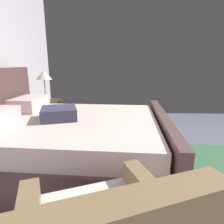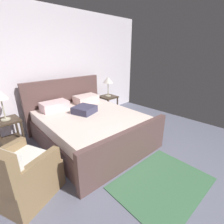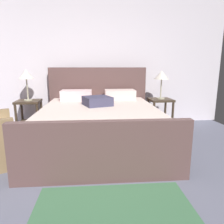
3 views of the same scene
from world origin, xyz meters
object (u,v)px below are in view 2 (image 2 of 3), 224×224
at_px(nightstand_left, 8,129).
at_px(armchair, 20,175).
at_px(bed, 89,126).
at_px(table_lamp_left, 0,96).
at_px(nightstand_right, 108,103).
at_px(table_lamp_right, 108,81).

relative_size(nightstand_left, armchair, 0.63).
bearing_deg(bed, table_lamp_left, 145.42).
distance_m(nightstand_right, nightstand_left, 2.56).
bearing_deg(nightstand_right, bed, -149.44).
bearing_deg(nightstand_left, table_lamp_right, -2.92).
height_order(bed, table_lamp_right, bed).
xyz_separation_m(bed, nightstand_right, (1.28, 0.75, 0.06)).
bearing_deg(nightstand_left, bed, -34.58).
height_order(bed, nightstand_left, bed).
distance_m(table_lamp_left, armchair, 1.63).
distance_m(bed, armchair, 1.62).
relative_size(table_lamp_left, armchair, 0.61).
xyz_separation_m(bed, table_lamp_left, (-1.28, 0.88, 0.72)).
bearing_deg(armchair, nightstand_left, 80.56).
xyz_separation_m(nightstand_right, nightstand_left, (-2.56, 0.13, 0.00)).
relative_size(table_lamp_right, nightstand_left, 0.92).
xyz_separation_m(bed, nightstand_left, (-1.28, 0.88, 0.06)).
distance_m(nightstand_left, armchair, 1.46).
distance_m(nightstand_right, table_lamp_right, 0.65).
bearing_deg(armchair, nightstand_right, 25.13).
bearing_deg(table_lamp_right, bed, -149.44).
bearing_deg(table_lamp_right, nightstand_left, 177.08).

